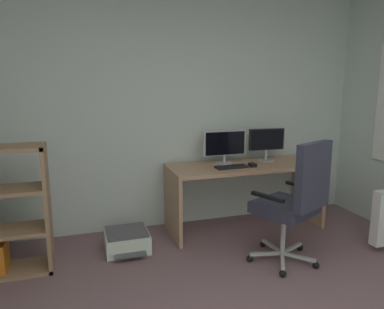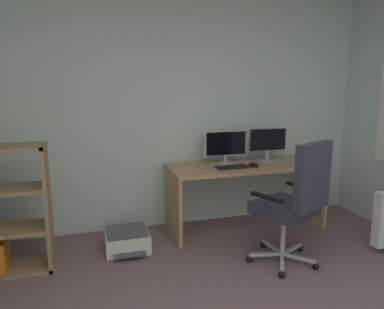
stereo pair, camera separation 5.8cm
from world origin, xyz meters
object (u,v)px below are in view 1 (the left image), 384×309
printer (127,240)px  office_chair (295,198)px  computer_mouse (253,165)px  monitor_secondary (267,141)px  desk (245,180)px  keyboard (232,167)px  monitor_main (225,145)px

printer → office_chair: bearing=-28.5°
computer_mouse → monitor_secondary: bearing=41.5°
desk → monitor_secondary: size_ratio=4.02×
monitor_secondary → keyboard: bearing=-157.7°
keyboard → monitor_secondary: bearing=20.3°
desk → printer: desk is taller
keyboard → computer_mouse: (0.24, -0.01, 0.01)m
desk → monitor_main: size_ratio=3.46×
monitor_secondary → printer: (-1.63, -0.28, -0.85)m
monitor_main → monitor_secondary: 0.51m
monitor_main → office_chair: office_chair is taller
keyboard → office_chair: size_ratio=0.30×
desk → monitor_secondary: 0.51m
computer_mouse → printer: 1.49m
computer_mouse → printer: bearing=-174.9°
monitor_main → computer_mouse: 0.37m
printer → monitor_main: bearing=13.8°
monitor_secondary → printer: 1.85m
desk → office_chair: 0.91m
desk → office_chair: office_chair is taller
desk → keyboard: bearing=-153.3°
computer_mouse → office_chair: office_chair is taller
desk → keyboard: keyboard is taller
monitor_main → printer: (-1.12, -0.27, -0.84)m
keyboard → computer_mouse: computer_mouse is taller
desk → printer: (-1.32, -0.17, -0.45)m
monitor_secondary → desk: bearing=-160.8°
keyboard → office_chair: office_chair is taller
office_chair → printer: size_ratio=2.38×
monitor_secondary → printer: monitor_secondary is taller
desk → office_chair: bearing=-87.8°
monitor_secondary → keyboard: size_ratio=1.22×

